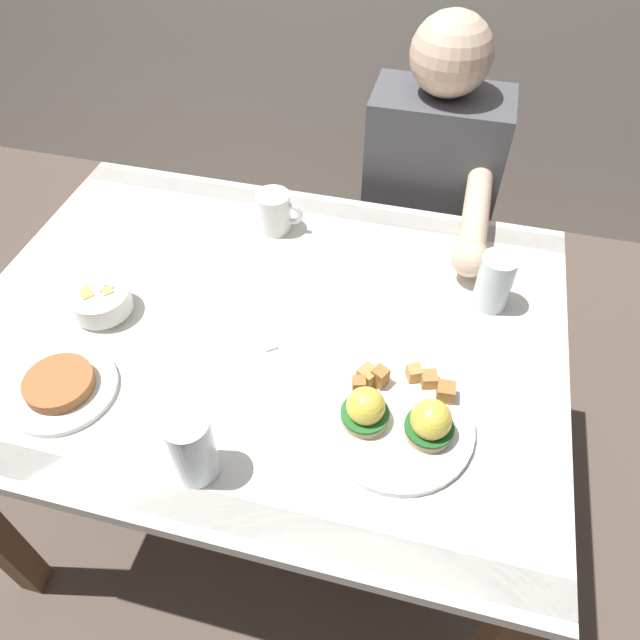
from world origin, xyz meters
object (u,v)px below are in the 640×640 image
at_px(water_glass_near, 194,450).
at_px(fruit_bowl, 102,302).
at_px(side_plate, 61,387).
at_px(water_glass_far, 494,283).
at_px(fork, 261,326).
at_px(diner_person, 428,205).
at_px(dining_table, 266,356).
at_px(eggs_benedict_plate, 398,418).
at_px(coffee_mug, 274,211).

bearing_deg(water_glass_near, fruit_bowl, 138.53).
bearing_deg(side_plate, water_glass_far, 29.58).
bearing_deg(side_plate, water_glass_near, -15.83).
bearing_deg(fork, fruit_bowl, -172.99).
bearing_deg(diner_person, water_glass_far, -68.61).
height_order(dining_table, water_glass_near, water_glass_near).
distance_m(fork, water_glass_far, 0.48).
distance_m(eggs_benedict_plate, diner_person, 0.78).
xyz_separation_m(coffee_mug, water_glass_near, (0.06, -0.63, 0.01)).
xyz_separation_m(water_glass_near, water_glass_far, (0.44, 0.51, -0.00)).
height_order(eggs_benedict_plate, water_glass_far, water_glass_far).
distance_m(side_plate, diner_person, 1.03).
xyz_separation_m(dining_table, water_glass_near, (0.00, -0.34, 0.17)).
height_order(fork, water_glass_near, water_glass_near).
distance_m(dining_table, coffee_mug, 0.34).
relative_size(eggs_benedict_plate, fruit_bowl, 2.25).
bearing_deg(dining_table, eggs_benedict_plate, -29.97).
bearing_deg(dining_table, fork, -77.85).
height_order(dining_table, eggs_benedict_plate, eggs_benedict_plate).
bearing_deg(eggs_benedict_plate, side_plate, -172.72).
xyz_separation_m(fork, water_glass_near, (-0.00, -0.33, 0.06)).
relative_size(eggs_benedict_plate, fork, 2.00).
xyz_separation_m(fork, water_glass_far, (0.44, 0.18, 0.05)).
height_order(fork, side_plate, side_plate).
xyz_separation_m(dining_table, water_glass_far, (0.44, 0.17, 0.16)).
relative_size(dining_table, coffee_mug, 10.78).
bearing_deg(water_glass_far, coffee_mug, 165.87).
bearing_deg(diner_person, fork, -113.69).
height_order(eggs_benedict_plate, fork, eggs_benedict_plate).
distance_m(dining_table, water_glass_far, 0.50).
xyz_separation_m(coffee_mug, fork, (0.07, -0.31, -0.05)).
height_order(eggs_benedict_plate, diner_person, diner_person).
xyz_separation_m(eggs_benedict_plate, fork, (-0.30, 0.16, -0.02)).
distance_m(water_glass_far, diner_person, 0.49).
xyz_separation_m(water_glass_near, diner_person, (0.27, 0.94, -0.15)).
relative_size(coffee_mug, side_plate, 0.56).
xyz_separation_m(coffee_mug, water_glass_far, (0.50, -0.13, 0.01)).
height_order(coffee_mug, water_glass_far, water_glass_far).
bearing_deg(diner_person, coffee_mug, -137.60).
height_order(eggs_benedict_plate, fruit_bowl, eggs_benedict_plate).
bearing_deg(fruit_bowl, water_glass_far, 16.14).
distance_m(fruit_bowl, fork, 0.33).
height_order(coffee_mug, water_glass_near, water_glass_near).
height_order(fork, water_glass_far, water_glass_far).
bearing_deg(water_glass_near, fork, 89.90).
relative_size(dining_table, fruit_bowl, 10.00).
distance_m(coffee_mug, side_plate, 0.60).
bearing_deg(coffee_mug, side_plate, -113.48).
xyz_separation_m(eggs_benedict_plate, side_plate, (-0.60, -0.08, -0.01)).
distance_m(dining_table, water_glass_near, 0.38).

